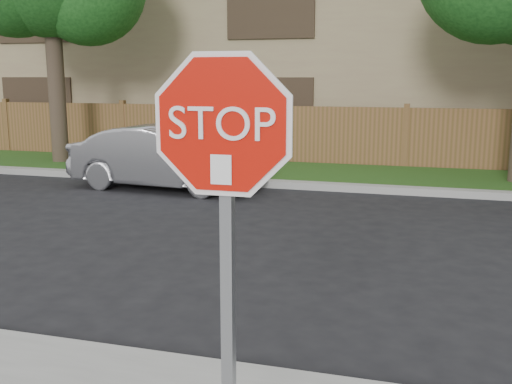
% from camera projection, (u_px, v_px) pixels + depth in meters
% --- Properties ---
extents(far_curb, '(70.00, 0.30, 0.15)m').
position_uv_depth(far_curb, '(397.00, 190.00, 12.34)').
color(far_curb, gray).
rests_on(far_curb, ground).
extents(grass_strip, '(70.00, 3.00, 0.12)m').
position_uv_depth(grass_strip, '(401.00, 178.00, 13.90)').
color(grass_strip, '#1E4714').
rests_on(grass_strip, ground).
extents(fence, '(70.00, 0.12, 1.60)m').
position_uv_depth(fence, '(405.00, 139.00, 15.26)').
color(fence, brown).
rests_on(fence, ground).
extents(apartment_building, '(35.20, 9.20, 7.20)m').
position_uv_depth(apartment_building, '(416.00, 41.00, 20.02)').
color(apartment_building, '#8E7758').
rests_on(apartment_building, ground).
extents(stop_sign, '(1.01, 0.13, 2.55)m').
position_uv_depth(stop_sign, '(224.00, 188.00, 3.04)').
color(stop_sign, gray).
rests_on(stop_sign, sidewalk_near).
extents(sedan_left, '(4.20, 1.79, 1.35)m').
position_uv_depth(sedan_left, '(165.00, 158.00, 12.73)').
color(sedan_left, '#A4A4A8').
rests_on(sedan_left, ground).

